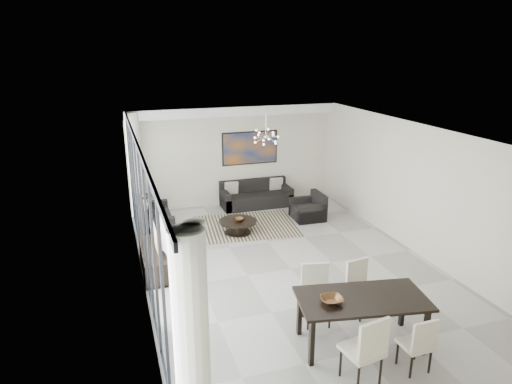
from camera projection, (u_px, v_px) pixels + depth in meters
name	position (u px, v px, depth m)	size (l,w,h in m)	color
room_shell	(313.00, 202.00, 9.31)	(6.00, 9.00, 2.90)	#A8A39B
window_wall	(148.00, 219.00, 8.33)	(0.37, 8.95, 2.90)	white
soffit	(235.00, 111.00, 12.67)	(5.98, 0.40, 0.26)	white
painting	(250.00, 148.00, 13.31)	(1.68, 0.04, 0.98)	#A25816
chandelier	(266.00, 137.00, 11.26)	(0.66, 0.66, 0.71)	silver
rug	(246.00, 226.00, 11.91)	(2.54, 1.96, 0.01)	black
coffee_table	(238.00, 226.00, 11.42)	(0.95, 0.95, 0.33)	black
bowl_coffee	(239.00, 220.00, 11.34)	(0.25, 0.25, 0.08)	brown
sofa_main	(256.00, 197.00, 13.39)	(2.03, 0.83, 0.74)	black
loveseat	(152.00, 221.00, 11.55)	(0.87, 1.55, 0.77)	black
armchair	(309.00, 210.00, 12.37)	(0.82, 0.87, 0.71)	black
side_table	(144.00, 202.00, 12.47)	(0.45, 0.45, 0.61)	black
tv_console	(153.00, 260.00, 9.45)	(0.45, 1.59, 0.50)	black
television	(159.00, 234.00, 9.31)	(1.15, 0.15, 0.66)	gray
dining_table	(362.00, 302.00, 6.97)	(2.12, 1.31, 0.82)	black
dining_chair_sw	(367.00, 347.00, 6.13)	(0.57, 0.57, 1.07)	beige
dining_chair_se	(420.00, 342.00, 6.41)	(0.42, 0.42, 0.89)	beige
dining_chair_nw	(316.00, 289.00, 7.66)	(0.55, 0.55, 1.01)	beige
dining_chair_ne	(360.00, 283.00, 7.90)	(0.51, 0.51, 0.97)	beige
bowl_dining	(332.00, 300.00, 6.80)	(0.33, 0.33, 0.08)	brown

